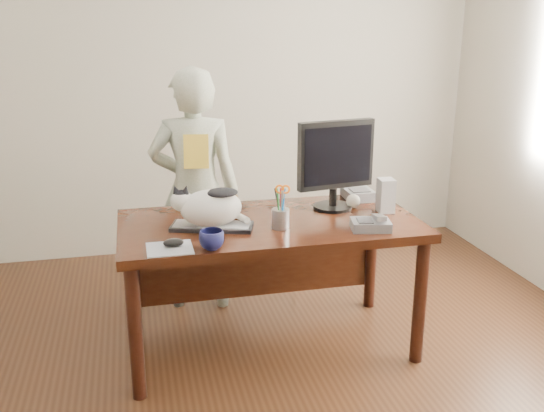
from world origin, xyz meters
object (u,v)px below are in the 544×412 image
(calculator, at_px, (358,194))
(person, at_px, (195,191))
(desk, at_px, (267,242))
(pen_cup, at_px, (281,216))
(monitor, at_px, (336,160))
(phone, at_px, (371,224))
(coffee_mug, at_px, (212,240))
(cat, at_px, (209,206))
(keyboard, at_px, (212,226))
(speaker, at_px, (386,195))
(baseball, at_px, (353,201))
(book_stack, at_px, (221,203))
(mouse, at_px, (173,243))

(calculator, xyz_separation_m, person, (-0.95, 0.34, -0.01))
(desk, distance_m, pen_cup, 0.29)
(monitor, xyz_separation_m, phone, (0.07, -0.37, -0.26))
(coffee_mug, bearing_deg, pen_cup, 29.34)
(cat, distance_m, coffee_mug, 0.31)
(keyboard, relative_size, pen_cup, 1.91)
(coffee_mug, height_order, speaker, speaker)
(desk, distance_m, baseball, 0.55)
(coffee_mug, xyz_separation_m, calculator, (0.97, 0.64, -0.02))
(desk, height_order, coffee_mug, coffee_mug)
(baseball, relative_size, person, 0.05)
(desk, distance_m, calculator, 0.68)
(phone, bearing_deg, desk, 157.67)
(desk, relative_size, coffee_mug, 13.55)
(keyboard, relative_size, person, 0.29)
(coffee_mug, height_order, calculator, coffee_mug)
(coffee_mug, bearing_deg, cat, 84.75)
(coffee_mug, bearing_deg, speaker, 19.05)
(desk, relative_size, book_stack, 7.51)
(pen_cup, relative_size, calculator, 1.07)
(speaker, relative_size, book_stack, 0.89)
(cat, bearing_deg, monitor, 30.09)
(mouse, xyz_separation_m, book_stack, (0.31, 0.56, 0.01))
(desk, distance_m, cat, 0.45)
(cat, bearing_deg, calculator, 37.15)
(desk, bearing_deg, pen_cup, -81.73)
(keyboard, height_order, calculator, calculator)
(cat, height_order, pen_cup, cat)
(baseball, xyz_separation_m, calculator, (0.09, 0.18, -0.01))
(pen_cup, xyz_separation_m, coffee_mug, (-0.39, -0.22, -0.02))
(keyboard, height_order, coffee_mug, coffee_mug)
(pen_cup, bearing_deg, desk, 98.27)
(desk, height_order, phone, phone)
(speaker, height_order, person, person)
(phone, distance_m, baseball, 0.37)
(book_stack, bearing_deg, cat, -108.49)
(coffee_mug, distance_m, calculator, 1.16)
(coffee_mug, height_order, baseball, coffee_mug)
(book_stack, height_order, calculator, book_stack)
(baseball, distance_m, calculator, 0.20)
(pen_cup, relative_size, book_stack, 1.10)
(pen_cup, bearing_deg, calculator, 35.65)
(phone, xyz_separation_m, calculator, (0.13, 0.55, 0.00))
(coffee_mug, bearing_deg, monitor, 31.19)
(cat, bearing_deg, speaker, 20.69)
(cat, height_order, speaker, cat)
(monitor, bearing_deg, keyboard, -175.94)
(coffee_mug, xyz_separation_m, baseball, (0.88, 0.46, -0.01))
(speaker, height_order, calculator, speaker)
(person, bearing_deg, keyboard, 100.17)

